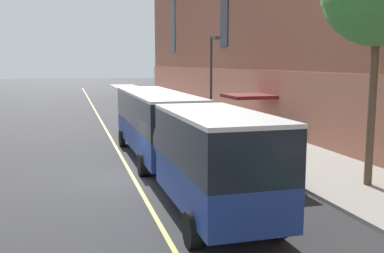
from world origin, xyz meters
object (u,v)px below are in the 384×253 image
(parked_car_red_1, at_px, (141,101))
(parked_car_white_6, at_px, (198,133))
(city_bus, at_px, (171,130))
(parked_car_darkgray_0, at_px, (174,120))
(street_lamp, at_px, (212,74))
(parked_car_darkgray_2, at_px, (259,163))
(parked_car_darkgray_5, at_px, (155,109))

(parked_car_red_1, bearing_deg, parked_car_white_6, -90.62)
(city_bus, distance_m, parked_car_white_6, 7.14)
(parked_car_white_6, bearing_deg, parked_car_red_1, 89.38)
(parked_car_darkgray_0, xyz_separation_m, parked_car_red_1, (0.25, 17.07, 0.00))
(parked_car_red_1, height_order, street_lamp, street_lamp)
(parked_car_red_1, relative_size, parked_car_white_6, 1.11)
(parked_car_darkgray_2, xyz_separation_m, parked_car_white_6, (-0.24, 8.30, -0.00))
(parked_car_red_1, height_order, parked_car_darkgray_5, same)
(parked_car_darkgray_0, xyz_separation_m, parked_car_darkgray_2, (0.24, -14.75, 0.00))
(parked_car_darkgray_2, distance_m, parked_car_white_6, 8.30)
(city_bus, bearing_deg, street_lamp, 62.71)
(parked_car_darkgray_0, relative_size, street_lamp, 0.67)
(parked_car_darkgray_2, bearing_deg, parked_car_red_1, 89.98)
(parked_car_white_6, bearing_deg, parked_car_darkgray_0, 90.00)
(street_lamp, bearing_deg, parked_car_darkgray_2, -98.25)
(parked_car_darkgray_0, bearing_deg, city_bus, -103.44)
(parked_car_darkgray_5, height_order, street_lamp, street_lamp)
(street_lamp, bearing_deg, city_bus, -117.29)
(parked_car_red_1, xyz_separation_m, parked_car_white_6, (-0.25, -23.52, -0.00))
(parked_car_darkgray_5, distance_m, street_lamp, 11.64)
(parked_car_darkgray_2, bearing_deg, street_lamp, 81.75)
(city_bus, bearing_deg, parked_car_darkgray_2, -30.91)
(parked_car_darkgray_2, xyz_separation_m, street_lamp, (1.69, 11.62, 3.39))
(city_bus, relative_size, parked_car_red_1, 3.84)
(parked_car_darkgray_2, bearing_deg, parked_car_darkgray_0, 90.93)
(parked_car_darkgray_2, height_order, parked_car_white_6, same)
(city_bus, height_order, parked_car_darkgray_0, city_bus)
(parked_car_darkgray_0, xyz_separation_m, street_lamp, (1.93, -3.12, 3.39))
(parked_car_darkgray_0, distance_m, street_lamp, 5.00)
(parked_car_darkgray_2, relative_size, parked_car_darkgray_5, 0.94)
(parked_car_red_1, bearing_deg, city_bus, -96.32)
(parked_car_darkgray_5, xyz_separation_m, street_lamp, (1.86, -10.98, 3.39))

